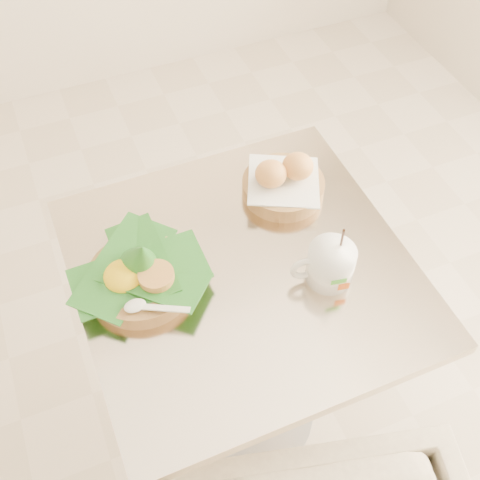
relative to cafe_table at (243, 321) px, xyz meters
name	(u,v)px	position (x,y,z in m)	size (l,w,h in m)	color
floor	(183,431)	(-0.19, 0.00, -0.53)	(3.60, 3.60, 0.00)	beige
cafe_table	(243,321)	(0.00, 0.00, 0.00)	(0.70, 0.70, 0.75)	gray
rice_basket	(140,274)	(-0.21, 0.04, 0.26)	(0.28, 0.28, 0.14)	#A08144
bread_basket	(283,182)	(0.17, 0.17, 0.26)	(0.22, 0.22, 0.10)	#A08144
coffee_mug	(329,264)	(0.15, -0.09, 0.27)	(0.14, 0.10, 0.17)	white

